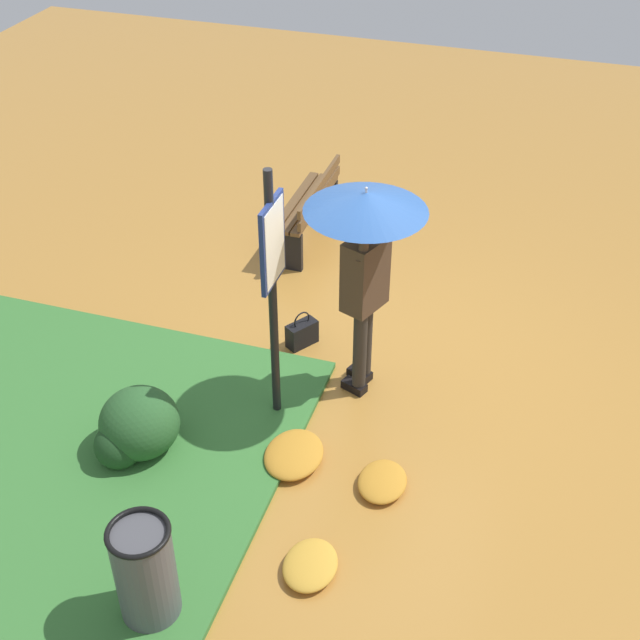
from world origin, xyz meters
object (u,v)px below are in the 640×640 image
Objects in this scene: info_sign_post at (273,272)px; handbag at (302,333)px; person_with_umbrella at (365,240)px; park_bench at (309,208)px; trash_bin at (145,573)px.

handbag is at bearing -173.43° from info_sign_post.
handbag is (-0.48, -0.70, -1.42)m from person_with_umbrella.
info_sign_post is 6.22× the size of handbag.
handbag is at bearing 16.42° from park_bench.
park_bench is (-2.83, -0.66, -1.04)m from info_sign_post.
handbag is at bearing 179.73° from trash_bin.
park_bench is at bearing -151.80° from person_with_umbrella.
info_sign_post reaches higher than trash_bin.
handbag is 1.95m from park_bench.
info_sign_post is 1.64× the size of park_bench.
person_with_umbrella is 2.45× the size of trash_bin.
info_sign_post is at bearing 13.11° from park_bench.
person_with_umbrella is 2.94m from trash_bin.
person_with_umbrella is at bearing 129.99° from info_sign_post.
person_with_umbrella is at bearing 28.20° from park_bench.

